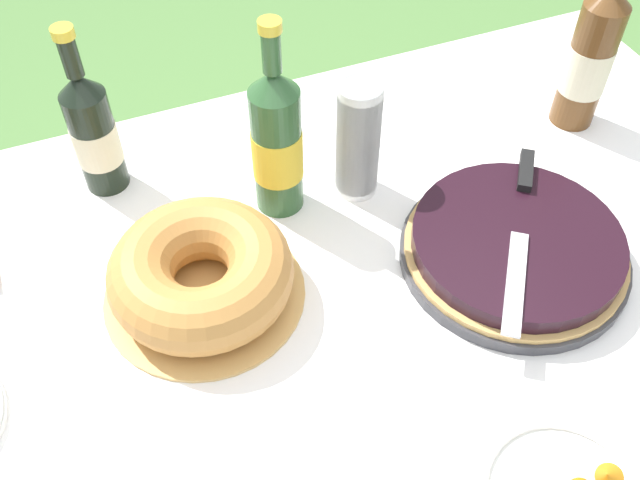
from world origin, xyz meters
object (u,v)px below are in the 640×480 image
(berry_tart, at_px, (515,248))
(cup_stack, at_px, (358,140))
(bundt_cake, at_px, (201,274))
(cider_bottle_green, at_px, (277,142))
(juice_bottle_red, at_px, (93,132))
(cider_bottle_amber, at_px, (590,58))
(serving_knife, at_px, (521,219))

(berry_tart, bearing_deg, cup_stack, 124.10)
(bundt_cake, bearing_deg, cider_bottle_green, 39.87)
(juice_bottle_red, bearing_deg, cider_bottle_green, -30.93)
(berry_tart, height_order, cider_bottle_green, cider_bottle_green)
(cup_stack, bearing_deg, bundt_cake, -157.46)
(berry_tart, distance_m, cider_bottle_amber, 0.40)
(berry_tart, height_order, bundt_cake, bundt_cake)
(bundt_cake, distance_m, cider_bottle_green, 0.24)
(serving_knife, bearing_deg, bundt_cake, -64.28)
(serving_knife, xyz_separation_m, juice_bottle_red, (-0.57, 0.39, 0.05))
(berry_tart, bearing_deg, serving_knife, 53.76)
(serving_knife, relative_size, cup_stack, 1.47)
(bundt_cake, xyz_separation_m, cider_bottle_amber, (0.76, 0.14, 0.09))
(berry_tart, xyz_separation_m, cider_bottle_green, (-0.29, 0.26, 0.10))
(bundt_cake, relative_size, cider_bottle_green, 0.88)
(cider_bottle_green, relative_size, cider_bottle_amber, 0.97)
(berry_tart, height_order, cider_bottle_amber, cider_bottle_amber)
(cider_bottle_green, height_order, juice_bottle_red, cider_bottle_green)
(cider_bottle_amber, bearing_deg, cup_stack, -177.75)
(cider_bottle_amber, bearing_deg, juice_bottle_red, 169.54)
(berry_tart, bearing_deg, cider_bottle_green, 138.82)
(serving_knife, xyz_separation_m, bundt_cake, (-0.48, 0.09, -0.01))
(cider_bottle_green, bearing_deg, cider_bottle_amber, 0.01)
(cup_stack, xyz_separation_m, cider_bottle_green, (-0.13, 0.02, 0.02))
(bundt_cake, bearing_deg, cider_bottle_amber, 10.78)
(berry_tart, xyz_separation_m, juice_bottle_red, (-0.55, 0.41, 0.09))
(berry_tart, relative_size, cider_bottle_amber, 1.00)
(berry_tart, distance_m, cup_stack, 0.30)
(bundt_cake, bearing_deg, juice_bottle_red, 106.34)
(serving_knife, xyz_separation_m, cider_bottle_green, (-0.31, 0.23, 0.07))
(cider_bottle_amber, bearing_deg, serving_knife, -139.37)
(serving_knife, bearing_deg, cup_stack, -104.03)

